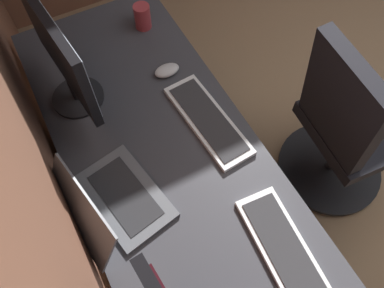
{
  "coord_description": "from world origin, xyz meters",
  "views": [
    {
      "loc": [
        -0.23,
        2.01,
        1.91
      ],
      "look_at": [
        0.25,
        1.76,
        0.95
      ],
      "focal_mm": 35.0,
      "sensor_mm": 36.0,
      "label": 1
    }
  ],
  "objects_px": {
    "office_chair": "(344,133)",
    "drawer_pedestal": "(145,160)",
    "laptop_leftmost": "(108,202)",
    "mouse_main": "(167,70)",
    "coffee_mug": "(142,16)",
    "monitor_primary": "(61,55)",
    "keyboard_main": "(208,120)",
    "keyboard_spare": "(286,253)"
  },
  "relations": [
    {
      "from": "monitor_primary",
      "to": "mouse_main",
      "type": "height_order",
      "value": "monitor_primary"
    },
    {
      "from": "laptop_leftmost",
      "to": "keyboard_main",
      "type": "distance_m",
      "value": 0.48
    },
    {
      "from": "laptop_leftmost",
      "to": "mouse_main",
      "type": "xyz_separation_m",
      "value": [
        0.43,
        -0.42,
        -0.03
      ]
    },
    {
      "from": "mouse_main",
      "to": "coffee_mug",
      "type": "bearing_deg",
      "value": -5.18
    },
    {
      "from": "drawer_pedestal",
      "to": "office_chair",
      "type": "height_order",
      "value": "office_chair"
    },
    {
      "from": "drawer_pedestal",
      "to": "keyboard_main",
      "type": "distance_m",
      "value": 0.48
    },
    {
      "from": "mouse_main",
      "to": "monitor_primary",
      "type": "bearing_deg",
      "value": 82.21
    },
    {
      "from": "coffee_mug",
      "to": "monitor_primary",
      "type": "bearing_deg",
      "value": 122.23
    },
    {
      "from": "keyboard_main",
      "to": "coffee_mug",
      "type": "xyz_separation_m",
      "value": [
        0.58,
        0.01,
        0.04
      ]
    },
    {
      "from": "drawer_pedestal",
      "to": "keyboard_main",
      "type": "bearing_deg",
      "value": -124.51
    },
    {
      "from": "keyboard_main",
      "to": "drawer_pedestal",
      "type": "bearing_deg",
      "value": 55.49
    },
    {
      "from": "keyboard_main",
      "to": "mouse_main",
      "type": "height_order",
      "value": "mouse_main"
    },
    {
      "from": "monitor_primary",
      "to": "keyboard_main",
      "type": "height_order",
      "value": "monitor_primary"
    },
    {
      "from": "coffee_mug",
      "to": "office_chair",
      "type": "distance_m",
      "value": 1.04
    },
    {
      "from": "keyboard_spare",
      "to": "office_chair",
      "type": "height_order",
      "value": "office_chair"
    },
    {
      "from": "monitor_primary",
      "to": "mouse_main",
      "type": "relative_size",
      "value": 4.63
    },
    {
      "from": "keyboard_spare",
      "to": "coffee_mug",
      "type": "distance_m",
      "value": 1.12
    },
    {
      "from": "keyboard_main",
      "to": "keyboard_spare",
      "type": "relative_size",
      "value": 1.0
    },
    {
      "from": "drawer_pedestal",
      "to": "coffee_mug",
      "type": "height_order",
      "value": "coffee_mug"
    },
    {
      "from": "laptop_leftmost",
      "to": "keyboard_spare",
      "type": "relative_size",
      "value": 0.9
    },
    {
      "from": "keyboard_spare",
      "to": "mouse_main",
      "type": "bearing_deg",
      "value": 0.37
    },
    {
      "from": "monitor_primary",
      "to": "office_chair",
      "type": "xyz_separation_m",
      "value": [
        -0.53,
        -1.01,
        -0.51
      ]
    },
    {
      "from": "drawer_pedestal",
      "to": "keyboard_spare",
      "type": "distance_m",
      "value": 0.83
    },
    {
      "from": "monitor_primary",
      "to": "coffee_mug",
      "type": "xyz_separation_m",
      "value": [
        0.24,
        -0.39,
        -0.19
      ]
    },
    {
      "from": "laptop_leftmost",
      "to": "keyboard_main",
      "type": "relative_size",
      "value": 0.9
    },
    {
      "from": "mouse_main",
      "to": "office_chair",
      "type": "relative_size",
      "value": 0.11
    },
    {
      "from": "keyboard_main",
      "to": "keyboard_spare",
      "type": "distance_m",
      "value": 0.54
    },
    {
      "from": "laptop_leftmost",
      "to": "coffee_mug",
      "type": "relative_size",
      "value": 3.46
    },
    {
      "from": "laptop_leftmost",
      "to": "mouse_main",
      "type": "relative_size",
      "value": 3.7
    },
    {
      "from": "laptop_leftmost",
      "to": "keyboard_spare",
      "type": "distance_m",
      "value": 0.58
    },
    {
      "from": "laptop_leftmost",
      "to": "office_chair",
      "type": "distance_m",
      "value": 1.11
    },
    {
      "from": "coffee_mug",
      "to": "mouse_main",
      "type": "bearing_deg",
      "value": 174.82
    },
    {
      "from": "drawer_pedestal",
      "to": "mouse_main",
      "type": "distance_m",
      "value": 0.46
    },
    {
      "from": "keyboard_spare",
      "to": "drawer_pedestal",
      "type": "bearing_deg",
      "value": 16.41
    },
    {
      "from": "drawer_pedestal",
      "to": "office_chair",
      "type": "distance_m",
      "value": 0.93
    },
    {
      "from": "office_chair",
      "to": "monitor_primary",
      "type": "bearing_deg",
      "value": 62.27
    },
    {
      "from": "laptop_leftmost",
      "to": "keyboard_main",
      "type": "height_order",
      "value": "laptop_leftmost"
    },
    {
      "from": "keyboard_main",
      "to": "mouse_main",
      "type": "relative_size",
      "value": 4.13
    },
    {
      "from": "laptop_leftmost",
      "to": "office_chair",
      "type": "xyz_separation_m",
      "value": [
        -0.05,
        -1.07,
        -0.32
      ]
    },
    {
      "from": "office_chair",
      "to": "drawer_pedestal",
      "type": "bearing_deg",
      "value": 67.18
    },
    {
      "from": "drawer_pedestal",
      "to": "laptop_leftmost",
      "type": "distance_m",
      "value": 0.57
    },
    {
      "from": "office_chair",
      "to": "keyboard_spare",
      "type": "bearing_deg",
      "value": 118.42
    }
  ]
}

